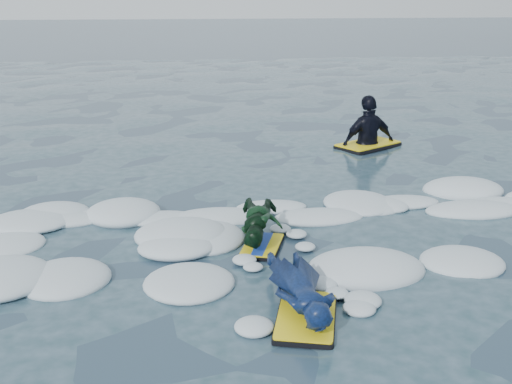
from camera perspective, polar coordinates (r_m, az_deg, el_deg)
ground at (r=6.93m, az=-3.16°, el=-6.52°), size 120.00×120.00×0.00m
foam_band at (r=7.89m, az=-3.62°, el=-3.47°), size 12.00×3.10×0.30m
prone_woman_unit at (r=5.96m, az=4.11°, el=-8.80°), size 0.75×1.50×0.36m
prone_child_unit at (r=7.44m, az=0.38°, el=-2.95°), size 0.76×1.21×0.43m
waiting_rider_unit at (r=12.17m, az=9.91°, el=4.20°), size 1.39×1.23×1.83m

